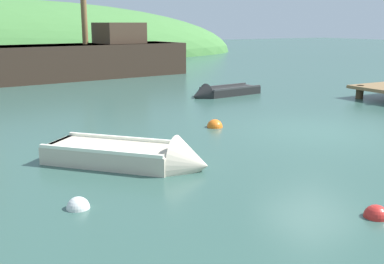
# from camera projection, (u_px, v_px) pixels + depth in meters

# --- Properties ---
(ground_plane) EXTENTS (120.00, 120.00, 0.00)m
(ground_plane) POSITION_uv_depth(u_px,v_px,m) (315.00, 132.00, 12.27)
(ground_plane) COLOR #33564C
(sailing_ship) EXTENTS (17.80, 4.86, 13.00)m
(sailing_ship) POSITION_uv_depth(u_px,v_px,m) (47.00, 67.00, 23.25)
(sailing_ship) COLOR #38281E
(sailing_ship) RESTS_ON ground
(rowboat_outer_left) EXTENTS (3.13, 3.25, 1.11)m
(rowboat_outer_left) POSITION_uv_depth(u_px,v_px,m) (138.00, 159.00, 9.36)
(rowboat_outer_left) COLOR beige
(rowboat_outer_left) RESTS_ON ground
(rowboat_center) EXTENTS (3.14, 1.27, 0.90)m
(rowboat_center) POSITION_uv_depth(u_px,v_px,m) (221.00, 93.00, 18.32)
(rowboat_center) COLOR black
(rowboat_center) RESTS_ON ground
(buoy_red) EXTENTS (0.37, 0.37, 0.37)m
(buoy_red) POSITION_uv_depth(u_px,v_px,m) (376.00, 217.00, 6.88)
(buoy_red) COLOR red
(buoy_red) RESTS_ON ground
(buoy_orange) EXTENTS (0.44, 0.44, 0.44)m
(buoy_orange) POSITION_uv_depth(u_px,v_px,m) (215.00, 127.00, 12.81)
(buoy_orange) COLOR orange
(buoy_orange) RESTS_ON ground
(buoy_white) EXTENTS (0.36, 0.36, 0.36)m
(buoy_white) POSITION_uv_depth(u_px,v_px,m) (78.00, 208.00, 7.21)
(buoy_white) COLOR white
(buoy_white) RESTS_ON ground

